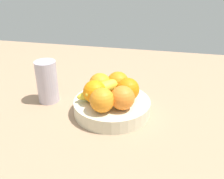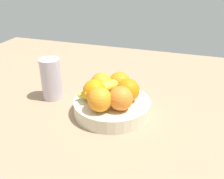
# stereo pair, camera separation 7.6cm
# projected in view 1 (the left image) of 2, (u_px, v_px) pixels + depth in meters

# --- Properties ---
(ground_plane) EXTENTS (1.80, 1.40, 0.03)m
(ground_plane) POSITION_uv_depth(u_px,v_px,m) (113.00, 119.00, 0.84)
(ground_plane) COLOR #A27F62
(fruit_bowl) EXTENTS (0.25, 0.25, 0.05)m
(fruit_bowl) POSITION_uv_depth(u_px,v_px,m) (112.00, 106.00, 0.84)
(fruit_bowl) COLOR beige
(fruit_bowl) RESTS_ON ground_plane
(orange_front_left) EXTENTS (0.08, 0.08, 0.08)m
(orange_front_left) POSITION_uv_depth(u_px,v_px,m) (122.00, 98.00, 0.77)
(orange_front_left) COLOR orange
(orange_front_left) RESTS_ON fruit_bowl
(orange_front_right) EXTENTS (0.08, 0.08, 0.08)m
(orange_front_right) POSITION_uv_depth(u_px,v_px,m) (128.00, 89.00, 0.82)
(orange_front_right) COLOR orange
(orange_front_right) RESTS_ON fruit_bowl
(orange_center) EXTENTS (0.08, 0.08, 0.08)m
(orange_center) POSITION_uv_depth(u_px,v_px,m) (118.00, 83.00, 0.86)
(orange_center) COLOR orange
(orange_center) RESTS_ON fruit_bowl
(orange_back_left) EXTENTS (0.08, 0.08, 0.08)m
(orange_back_left) POSITION_uv_depth(u_px,v_px,m) (100.00, 84.00, 0.85)
(orange_back_left) COLOR orange
(orange_back_left) RESTS_ON fruit_bowl
(orange_back_right) EXTENTS (0.08, 0.08, 0.08)m
(orange_back_right) POSITION_uv_depth(u_px,v_px,m) (95.00, 92.00, 0.80)
(orange_back_right) COLOR orange
(orange_back_right) RESTS_ON fruit_bowl
(orange_top_stack) EXTENTS (0.08, 0.08, 0.08)m
(orange_top_stack) POSITION_uv_depth(u_px,v_px,m) (102.00, 100.00, 0.75)
(orange_top_stack) COLOR orange
(orange_top_stack) RESTS_ON fruit_bowl
(banana_bunch) EXTENTS (0.17, 0.16, 0.06)m
(banana_bunch) POSITION_uv_depth(u_px,v_px,m) (105.00, 90.00, 0.83)
(banana_bunch) COLOR yellow
(banana_bunch) RESTS_ON fruit_bowl
(thermos_tumbler) EXTENTS (0.07, 0.07, 0.15)m
(thermos_tumbler) POSITION_uv_depth(u_px,v_px,m) (47.00, 82.00, 0.89)
(thermos_tumbler) COLOR #B9B1C2
(thermos_tumbler) RESTS_ON ground_plane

